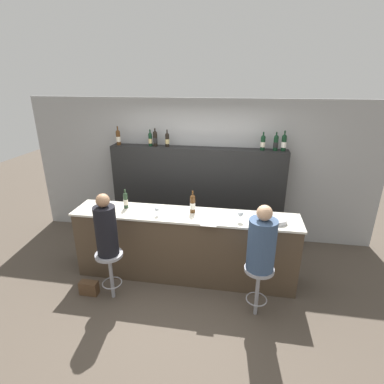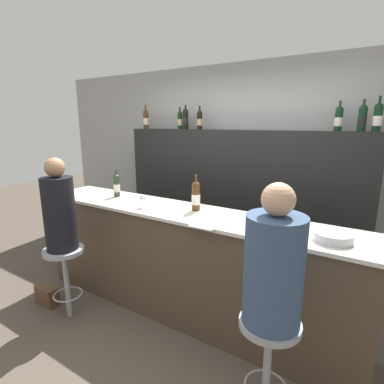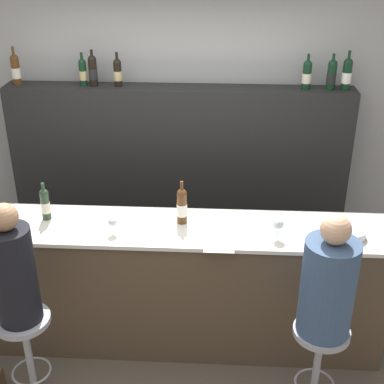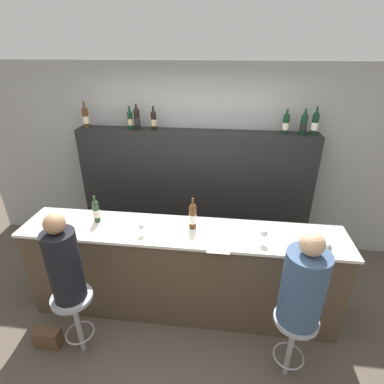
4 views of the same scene
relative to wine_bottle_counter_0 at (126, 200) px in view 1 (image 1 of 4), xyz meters
name	(u,v)px [view 1 (image 1 of 4)]	position (x,y,z in m)	size (l,w,h in m)	color
ground_plane	(182,286)	(0.91, -0.34, -1.19)	(16.00, 16.00, 0.00)	#4C4238
wall_back	(199,170)	(0.91, 1.37, 0.11)	(6.40, 0.05, 2.60)	#9E9E9E
bar_counter	(185,246)	(0.91, -0.07, -0.66)	(3.32, 0.59, 1.07)	#473828
back_bar_cabinet	(197,195)	(0.91, 1.15, -0.30)	(3.11, 0.28, 1.78)	black
wine_bottle_counter_0	(126,200)	(0.00, 0.00, 0.00)	(0.07, 0.07, 0.30)	#233823
wine_bottle_counter_1	(193,204)	(1.02, 0.00, 0.01)	(0.08, 0.08, 0.34)	#4C2D14
wine_bottle_backbar_0	(118,137)	(-0.53, 1.15, 0.72)	(0.08, 0.08, 0.34)	#4C2D14
wine_bottle_backbar_1	(150,139)	(0.07, 1.15, 0.71)	(0.07, 0.07, 0.29)	black
wine_bottle_backbar_2	(155,138)	(0.16, 1.15, 0.72)	(0.08, 0.08, 0.32)	black
wine_bottle_backbar_3	(167,140)	(0.38, 1.15, 0.71)	(0.07, 0.07, 0.30)	black
wine_bottle_backbar_4	(263,143)	(2.02, 1.15, 0.71)	(0.08, 0.08, 0.30)	black
wine_bottle_backbar_5	(276,143)	(2.23, 1.15, 0.72)	(0.08, 0.08, 0.31)	black
wine_bottle_backbar_6	(284,143)	(2.36, 1.15, 0.72)	(0.08, 0.08, 0.33)	black
wine_glass_0	(157,210)	(0.54, -0.19, -0.04)	(0.07, 0.07, 0.13)	silver
wine_glass_1	(240,214)	(1.71, -0.19, -0.01)	(0.08, 0.08, 0.16)	silver
metal_bowl	(277,220)	(2.22, -0.13, -0.10)	(0.26, 0.26, 0.06)	#B7B7BC
tasting_menu	(210,221)	(1.30, -0.26, -0.12)	(0.21, 0.30, 0.00)	white
bar_stool_left	(110,263)	(0.00, -0.72, -0.64)	(0.37, 0.37, 0.71)	gray
guest_seated_left	(106,228)	(0.00, -0.72, -0.10)	(0.28, 0.28, 0.86)	black
bar_stool_right	(258,279)	(1.98, -0.72, -0.64)	(0.37, 0.37, 0.71)	gray
guest_seated_right	(262,242)	(1.98, -0.72, -0.12)	(0.34, 0.34, 0.84)	#334766
handbag	(89,288)	(-0.36, -0.72, -1.09)	(0.26, 0.12, 0.20)	#513823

